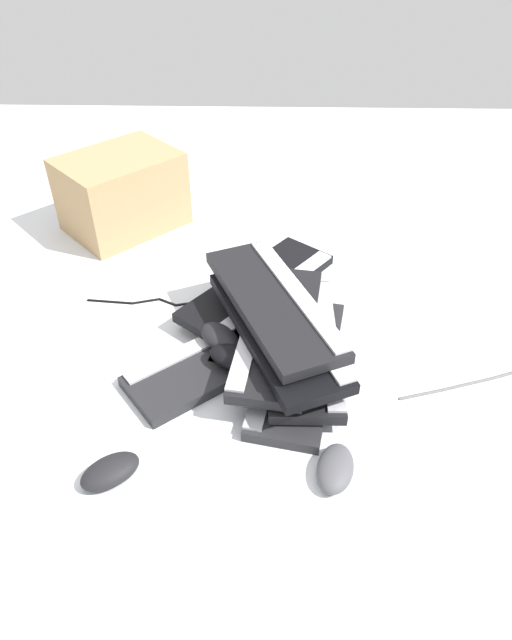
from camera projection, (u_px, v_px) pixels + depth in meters
ground_plane at (244, 354)px, 1.28m from camera, size 3.20×3.20×0.00m
keyboard_0 at (267, 310)px, 1.39m from camera, size 0.46×0.25×0.03m
keyboard_1 at (223, 357)px, 1.26m from camera, size 0.39×0.44×0.03m
keyboard_2 at (297, 365)px, 1.24m from camera, size 0.46×0.23×0.03m
keyboard_3 at (304, 343)px, 1.25m from camera, size 0.44×0.15×0.03m
keyboard_4 at (277, 329)px, 1.24m from camera, size 0.46×0.21×0.03m
keyboard_5 at (278, 327)px, 1.20m from camera, size 0.46×0.31×0.03m
keyboard_6 at (259, 287)px, 1.41m from camera, size 0.44×0.39×0.03m
keyboard_7 at (274, 302)px, 1.21m from camera, size 0.46×0.31×0.03m
mouse_0 at (269, 270)px, 1.40m from camera, size 0.10×0.13×0.04m
mouse_1 at (234, 357)px, 1.20m from camera, size 0.11×0.13×0.04m
mouse_2 at (110, 471)px, 1.02m from camera, size 0.12×0.13×0.04m
mouse_3 at (335, 468)px, 1.02m from camera, size 0.12×0.09×0.04m
mouse_4 at (220, 336)px, 1.26m from camera, size 0.13×0.12×0.04m
cable_1 at (186, 297)px, 1.44m from camera, size 0.14×0.47×0.01m
cardboard_box at (122, 192)px, 1.65m from camera, size 0.39×0.39×0.22m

